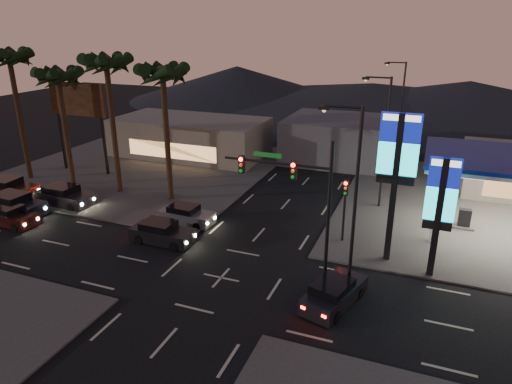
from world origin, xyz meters
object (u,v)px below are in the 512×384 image
at_px(car_lane_b_front, 186,215).
at_px(car_lane_a_rear, 14,205).
at_px(suv_station, 334,293).
at_px(car_lane_a_front, 162,233).
at_px(pylon_sign_short, 441,200).
at_px(car_lane_a_mid, 10,216).
at_px(car_lane_b_mid, 64,196).
at_px(pylon_sign_tall, 397,159).
at_px(car_lane_b_rear, 7,189).
at_px(traffic_signal_mast, 298,188).

bearing_deg(car_lane_b_front, car_lane_a_rear, -165.60).
bearing_deg(suv_station, car_lane_a_front, 166.06).
distance_m(pylon_sign_short, car_lane_a_front, 17.13).
xyz_separation_m(car_lane_a_mid, car_lane_b_mid, (0.91, 4.34, 0.10)).
xyz_separation_m(pylon_sign_tall, car_lane_b_rear, (-30.31, -0.43, -5.62)).
height_order(pylon_sign_short, car_lane_b_rear, pylon_sign_short).
relative_size(car_lane_a_front, car_lane_b_rear, 0.83).
bearing_deg(car_lane_b_front, car_lane_a_mid, -157.85).
height_order(pylon_sign_short, car_lane_a_mid, pylon_sign_short).
bearing_deg(car_lane_b_mid, traffic_signal_mast, -10.12).
xyz_separation_m(pylon_sign_tall, pylon_sign_short, (2.50, -1.00, -1.74)).
bearing_deg(traffic_signal_mast, car_lane_a_front, 175.51).
distance_m(car_lane_a_rear, car_lane_b_front, 13.26).
xyz_separation_m(car_lane_a_front, car_lane_b_rear, (-16.25, 2.35, 0.12)).
bearing_deg(car_lane_a_mid, car_lane_b_rear, 140.23).
distance_m(pylon_sign_tall, car_lane_b_rear, 30.83).
relative_size(car_lane_a_front, car_lane_a_rear, 0.86).
xyz_separation_m(car_lane_b_front, car_lane_b_rear, (-16.25, -0.89, 0.16)).
distance_m(car_lane_a_front, car_lane_b_rear, 16.42).
xyz_separation_m(car_lane_a_front, car_lane_b_front, (0.00, 3.24, -0.04)).
bearing_deg(car_lane_a_front, traffic_signal_mast, -4.49).
relative_size(car_lane_b_mid, suv_station, 1.08).
height_order(traffic_signal_mast, car_lane_a_front, traffic_signal_mast).
bearing_deg(traffic_signal_mast, car_lane_b_rear, 173.13).
bearing_deg(pylon_sign_tall, pylon_sign_short, -21.80).
height_order(car_lane_b_mid, car_lane_b_rear, car_lane_b_rear).
bearing_deg(traffic_signal_mast, pylon_sign_tall, 36.52).
bearing_deg(car_lane_a_rear, pylon_sign_short, 3.57).
xyz_separation_m(traffic_signal_mast, car_lane_b_rear, (-25.57, 3.08, -4.45)).
distance_m(pylon_sign_tall, suv_station, 8.39).
bearing_deg(car_lane_b_rear, suv_station, -10.69).
distance_m(car_lane_b_front, car_lane_b_rear, 16.28).
distance_m(car_lane_b_mid, car_lane_b_rear, 5.55).
height_order(car_lane_a_front, car_lane_a_rear, car_lane_a_rear).
bearing_deg(car_lane_b_front, pylon_sign_short, -5.05).
bearing_deg(car_lane_a_front, car_lane_b_mid, 165.14).
xyz_separation_m(car_lane_a_front, car_lane_b_mid, (-10.72, 2.84, 0.08)).
relative_size(pylon_sign_short, car_lane_a_mid, 1.65).
bearing_deg(car_lane_a_mid, suv_station, -3.62).
relative_size(traffic_signal_mast, car_lane_a_mid, 1.88).
xyz_separation_m(car_lane_a_mid, car_lane_b_front, (11.63, 4.74, -0.02)).
xyz_separation_m(pylon_sign_short, car_lane_a_rear, (-29.40, -1.83, -3.91)).
xyz_separation_m(pylon_sign_tall, car_lane_a_mid, (-25.70, -4.27, -5.76)).
height_order(pylon_sign_short, traffic_signal_mast, traffic_signal_mast).
distance_m(car_lane_a_front, car_lane_a_rear, 12.84).
distance_m(car_lane_a_mid, car_lane_b_front, 12.56).
bearing_deg(car_lane_b_mid, car_lane_b_front, 2.13).
distance_m(pylon_sign_tall, pylon_sign_short, 3.20).
bearing_deg(car_lane_b_mid, pylon_sign_short, -2.23).
xyz_separation_m(traffic_signal_mast, car_lane_b_front, (-9.32, 3.98, -4.61)).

